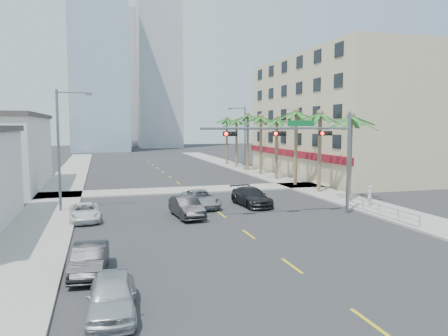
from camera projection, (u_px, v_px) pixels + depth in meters
name	position (u px, v px, depth m)	size (l,w,h in m)	color
ground	(275.00, 254.00, 21.83)	(260.00, 260.00, 0.00)	#262628
sidewalk_right	(309.00, 188.00, 44.24)	(4.00, 120.00, 0.15)	gray
sidewalk_left	(57.00, 199.00, 37.69)	(4.00, 120.00, 0.15)	gray
sidewalk_cross	(189.00, 190.00, 42.88)	(80.00, 4.00, 0.15)	gray
building_right	(345.00, 117.00, 55.81)	(15.25, 28.00, 15.00)	beige
tower_far_left	(99.00, 55.00, 108.27)	(14.00, 14.00, 48.00)	#99B2C6
tower_far_right	(159.00, 44.00, 126.68)	(12.00, 12.00, 60.00)	#ADADB2
tower_far_center	(115.00, 80.00, 138.64)	(16.00, 16.00, 42.00)	#ADADB2
traffic_signal_mast	(309.00, 145.00, 30.53)	(11.12, 0.54, 7.20)	slate
palm_tree_0	(351.00, 117.00, 35.79)	(4.80, 4.80, 7.80)	brown
palm_tree_1	(320.00, 114.00, 40.74)	(4.80, 4.80, 8.16)	brown
palm_tree_2	(296.00, 112.00, 45.68)	(4.80, 4.80, 8.52)	brown
palm_tree_3	(277.00, 120.00, 50.72)	(4.80, 4.80, 7.80)	brown
palm_tree_4	(261.00, 117.00, 55.67)	(4.80, 4.80, 8.16)	brown
palm_tree_5	(248.00, 116.00, 60.61)	(4.80, 4.80, 8.52)	brown
palm_tree_6	(236.00, 121.00, 65.66)	(4.80, 4.80, 7.80)	brown
palm_tree_7	(227.00, 119.00, 70.60)	(4.80, 4.80, 8.16)	brown
streetlight_left	(61.00, 144.00, 31.74)	(2.55, 0.25, 9.00)	slate
streetlight_right	(244.00, 135.00, 60.71)	(2.55, 0.25, 9.00)	slate
guardrail	(379.00, 208.00, 30.31)	(0.08, 8.08, 1.00)	silver
car_parked_near	(112.00, 295.00, 14.70)	(1.61, 3.99, 1.36)	silver
car_parked_mid	(90.00, 260.00, 18.71)	(1.38, 3.95, 1.30)	black
car_parked_far	(85.00, 212.00, 29.33)	(1.95, 4.22, 1.17)	white
car_lane_left	(187.00, 207.00, 30.41)	(1.55, 4.45, 1.46)	black
car_lane_center	(201.00, 199.00, 34.18)	(2.24, 4.86, 1.35)	#A7A7AB
car_lane_right	(251.00, 197.00, 34.83)	(2.03, 5.00, 1.45)	black
pedestrian	(369.00, 195.00, 34.19)	(0.57, 0.37, 1.56)	silver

